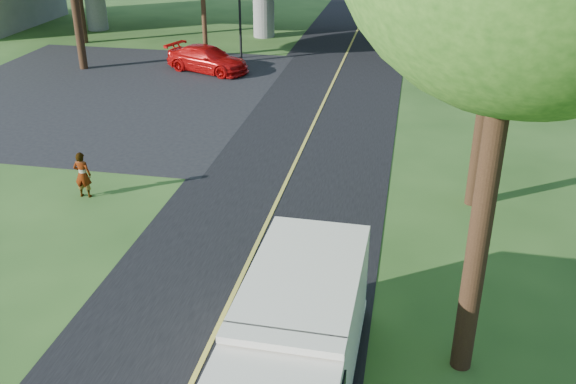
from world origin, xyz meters
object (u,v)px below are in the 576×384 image
(step_van, at_px, (298,339))
(traffic_signal, at_px, (240,3))
(pedestrian, at_px, (83,175))
(red_sedan, at_px, (208,59))

(step_van, bearing_deg, traffic_signal, 108.18)
(pedestrian, bearing_deg, traffic_signal, -92.95)
(traffic_signal, distance_m, red_sedan, 4.22)
(traffic_signal, height_order, step_van, traffic_signal)
(pedestrian, bearing_deg, step_van, 136.29)
(red_sedan, xyz_separation_m, pedestrian, (0.71, -15.69, 0.09))
(red_sedan, bearing_deg, pedestrian, -157.87)
(pedestrian, bearing_deg, red_sedan, -89.43)
(traffic_signal, xyz_separation_m, red_sedan, (-1.02, -3.24, -2.51))
(traffic_signal, bearing_deg, step_van, -72.81)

